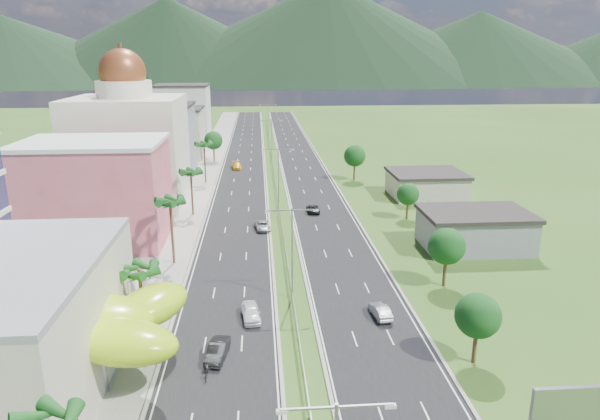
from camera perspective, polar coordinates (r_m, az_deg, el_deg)
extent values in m
plane|color=#2D5119|center=(55.12, -0.14, -13.84)|extent=(500.00, 500.00, 0.00)
cube|color=black|center=(140.33, -6.01, 4.86)|extent=(11.00, 260.00, 0.04)
cube|color=black|center=(140.72, 0.12, 4.99)|extent=(11.00, 260.00, 0.04)
cube|color=gray|center=(140.91, -9.89, 4.78)|extent=(7.00, 260.00, 0.12)
cube|color=gray|center=(122.60, -2.70, 3.55)|extent=(0.08, 216.00, 0.28)
cube|color=gray|center=(223.23, -3.58, 9.26)|extent=(0.10, 0.12, 0.70)
cube|color=gray|center=(28.24, 0.84, -20.43)|extent=(2.88, 0.12, 0.12)
cube|color=gray|center=(28.60, 6.96, -20.02)|extent=(2.88, 0.12, 0.12)
cube|color=silver|center=(28.23, -1.93, -20.70)|extent=(0.60, 0.25, 0.18)
cube|color=silver|center=(28.92, 9.60, -19.94)|extent=(0.60, 0.25, 0.18)
cylinder|color=gray|center=(61.76, -0.85, -4.74)|extent=(0.20, 0.20, 11.00)
cube|color=gray|center=(59.99, -2.25, -0.04)|extent=(2.88, 0.12, 0.12)
cube|color=gray|center=(60.16, 0.50, 0.02)|extent=(2.88, 0.12, 0.12)
cube|color=silver|center=(59.99, -3.47, -0.16)|extent=(0.60, 0.25, 0.18)
cube|color=silver|center=(60.31, 1.71, -0.05)|extent=(0.60, 0.25, 0.18)
cylinder|color=gray|center=(100.08, -2.32, 3.50)|extent=(0.20, 0.20, 11.00)
cube|color=gray|center=(99.00, -3.19, 6.48)|extent=(2.88, 0.12, 0.12)
cube|color=gray|center=(99.10, -1.52, 6.51)|extent=(2.88, 0.12, 0.12)
cube|color=silver|center=(99.00, -3.94, 6.40)|extent=(0.60, 0.25, 0.18)
cube|color=silver|center=(99.19, -0.77, 6.46)|extent=(0.60, 0.25, 0.18)
cylinder|color=gray|center=(144.29, -3.03, 7.46)|extent=(0.20, 0.20, 11.00)
cube|color=gray|center=(143.54, -3.64, 9.54)|extent=(2.88, 0.12, 0.12)
cube|color=gray|center=(143.61, -2.48, 9.56)|extent=(2.88, 0.12, 0.12)
cube|color=silver|center=(143.53, -4.16, 9.49)|extent=(0.60, 0.25, 0.18)
cube|color=silver|center=(143.67, -1.96, 9.53)|extent=(0.60, 0.25, 0.18)
cylinder|color=gray|center=(188.87, -3.41, 9.55)|extent=(0.20, 0.20, 11.00)
cube|color=gray|center=(188.29, -3.89, 11.14)|extent=(2.88, 0.12, 0.12)
cube|color=gray|center=(188.35, -2.99, 11.16)|extent=(2.88, 0.12, 0.12)
cube|color=silver|center=(188.29, -4.28, 11.11)|extent=(0.60, 0.25, 0.18)
cube|color=silver|center=(188.40, -2.60, 11.14)|extent=(0.60, 0.25, 0.18)
cylinder|color=gray|center=(56.12, -25.89, -12.71)|extent=(0.50, 0.50, 4.00)
cylinder|color=gray|center=(49.82, -20.18, -15.84)|extent=(0.50, 0.50, 4.00)
cylinder|color=gray|center=(48.70, -25.88, -17.36)|extent=(0.50, 0.50, 4.00)
cylinder|color=gray|center=(53.50, -16.65, -13.13)|extent=(0.50, 0.50, 4.00)
cube|color=#C85262|center=(85.60, -20.92, 1.59)|extent=(20.00, 15.00, 15.00)
cube|color=beige|center=(106.86, -17.72, 6.02)|extent=(20.00, 20.00, 20.00)
cylinder|color=beige|center=(105.57, -18.27, 12.17)|extent=(10.00, 10.00, 3.00)
sphere|color=brown|center=(105.44, -18.42, 13.79)|extent=(8.40, 8.40, 8.40)
cube|color=gray|center=(131.14, -14.83, 7.15)|extent=(16.00, 15.00, 16.00)
cube|color=#BDAF9B|center=(152.82, -13.38, 7.92)|extent=(16.00, 15.00, 13.00)
cube|color=silver|center=(175.10, -12.32, 9.83)|extent=(16.00, 15.00, 18.00)
cube|color=#D85919|center=(42.77, 26.67, -18.31)|extent=(5.20, 0.35, 3.20)
cube|color=gray|center=(83.02, 18.14, -2.18)|extent=(15.00, 10.00, 5.00)
cube|color=#BDAF9B|center=(110.86, 13.30, 2.59)|extent=(14.00, 12.00, 4.40)
cylinder|color=#47301C|center=(56.28, -16.48, -9.58)|extent=(0.36, 0.36, 7.50)
cylinder|color=#47301C|center=(74.25, -13.49, -2.34)|extent=(0.36, 0.36, 9.00)
cylinder|color=#47301C|center=(96.25, -11.45, 1.74)|extent=(0.36, 0.36, 8.00)
cylinder|color=#47301C|center=(120.40, -10.11, 4.92)|extent=(0.36, 0.36, 8.80)
cylinder|color=#47301C|center=(145.23, -9.17, 6.11)|extent=(0.40, 0.40, 4.90)
sphere|color=#174C19|center=(144.72, -9.23, 7.34)|extent=(4.90, 4.90, 4.90)
cylinder|color=#47301C|center=(53.36, 18.18, -13.23)|extent=(0.40, 0.40, 4.20)
sphere|color=#174C19|center=(52.12, 18.45, -10.64)|extent=(4.20, 4.20, 4.20)
cylinder|color=#47301C|center=(68.56, 15.20, -6.04)|extent=(0.40, 0.40, 4.55)
sphere|color=#174C19|center=(67.53, 15.38, -3.74)|extent=(4.55, 4.55, 4.55)
cylinder|color=#47301C|center=(94.76, 11.36, 0.22)|extent=(0.40, 0.40, 3.85)
sphere|color=#174C19|center=(94.12, 11.45, 1.67)|extent=(3.85, 3.85, 3.85)
cylinder|color=#47301C|center=(122.13, 5.81, 4.31)|extent=(0.40, 0.40, 4.90)
sphere|color=#174C19|center=(121.52, 5.86, 5.77)|extent=(4.90, 4.90, 4.90)
imported|color=white|center=(59.02, -5.26, -10.83)|extent=(2.38, 4.83, 1.58)
imported|color=black|center=(52.69, -8.79, -14.58)|extent=(2.36, 4.82, 1.52)
imported|color=#95989C|center=(87.52, -4.01, -1.67)|extent=(2.85, 5.07, 1.34)
imported|color=gold|center=(134.91, -6.76, 4.72)|extent=(2.68, 5.54, 1.55)
imported|color=#9B9EA2|center=(59.94, 8.55, -10.59)|extent=(2.00, 4.42, 1.41)
imported|color=black|center=(96.94, 1.39, 0.15)|extent=(2.19, 4.70, 1.30)
imported|color=black|center=(50.25, -9.89, -16.43)|extent=(0.64, 2.11, 1.35)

